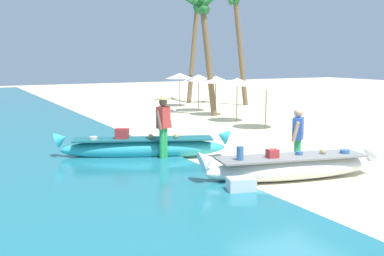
# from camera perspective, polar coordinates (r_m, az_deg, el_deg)

# --- Properties ---
(ground_plane) EXTENTS (80.00, 80.00, 0.00)m
(ground_plane) POSITION_cam_1_polar(r_m,az_deg,el_deg) (11.88, 12.20, -5.10)
(ground_plane) COLOR beige
(boat_white_foreground) EXTENTS (4.48, 1.69, 0.87)m
(boat_white_foreground) POSITION_cam_1_polar(r_m,az_deg,el_deg) (10.90, 12.11, -4.67)
(boat_white_foreground) COLOR white
(boat_white_foreground) RESTS_ON ground
(boat_cyan_midground) EXTENTS (4.65, 2.35, 0.86)m
(boat_cyan_midground) POSITION_cam_1_polar(r_m,az_deg,el_deg) (12.92, -6.04, -2.40)
(boat_cyan_midground) COLOR #33B2BC
(boat_cyan_midground) RESTS_ON ground
(person_vendor_hatted) EXTENTS (0.57, 0.46, 1.83)m
(person_vendor_hatted) POSITION_cam_1_polar(r_m,az_deg,el_deg) (12.41, -3.55, 0.66)
(person_vendor_hatted) COLOR green
(person_vendor_hatted) RESTS_ON ground
(person_tourist_customer) EXTENTS (0.54, 0.50, 1.60)m
(person_tourist_customer) POSITION_cam_1_polar(r_m,az_deg,el_deg) (11.39, 12.89, -1.06)
(person_tourist_customer) COLOR green
(person_tourist_customer) RESTS_ON ground
(parasol_row_0) EXTENTS (1.60, 1.60, 1.91)m
(parasol_row_0) POSITION_cam_1_polar(r_m,az_deg,el_deg) (18.32, 9.16, 5.32)
(parasol_row_0) COLOR #8E6B47
(parasol_row_0) RESTS_ON ground
(parasol_row_1) EXTENTS (1.60, 1.60, 1.91)m
(parasol_row_1) POSITION_cam_1_polar(r_m,az_deg,el_deg) (20.22, 5.59, 5.70)
(parasol_row_1) COLOR #8E6B47
(parasol_row_1) RESTS_ON ground
(parasol_row_2) EXTENTS (1.60, 1.60, 1.91)m
(parasol_row_2) POSITION_cam_1_polar(r_m,az_deg,el_deg) (22.31, 2.94, 6.01)
(parasol_row_2) COLOR #8E6B47
(parasol_row_2) RESTS_ON ground
(parasol_row_3) EXTENTS (1.60, 1.60, 1.91)m
(parasol_row_3) POSITION_cam_1_polar(r_m,az_deg,el_deg) (24.05, 0.81, 6.22)
(parasol_row_3) COLOR #8E6B47
(parasol_row_3) RESTS_ON ground
(parasol_row_4) EXTENTS (1.60, 1.60, 1.91)m
(parasol_row_4) POSITION_cam_1_polar(r_m,az_deg,el_deg) (26.51, -1.51, 6.45)
(parasol_row_4) COLOR #8E6B47
(parasol_row_4) RESTS_ON ground
(palm_tree_tall_inland) EXTENTS (2.76, 2.32, 6.81)m
(palm_tree_tall_inland) POSITION_cam_1_polar(r_m,az_deg,el_deg) (27.08, 5.44, 14.40)
(palm_tree_tall_inland) COLOR brown
(palm_tree_tall_inland) RESTS_ON ground
(palm_tree_leaning_seaward) EXTENTS (2.62, 2.76, 7.12)m
(palm_tree_leaning_seaward) POSITION_cam_1_polar(r_m,az_deg,el_deg) (29.08, 0.70, 14.66)
(palm_tree_leaning_seaward) COLOR brown
(palm_tree_leaning_seaward) RESTS_ON ground
(palm_tree_mid_cluster) EXTENTS (2.38, 2.89, 5.95)m
(palm_tree_mid_cluster) POSITION_cam_1_polar(r_m,az_deg,el_deg) (21.98, 1.36, 13.79)
(palm_tree_mid_cluster) COLOR brown
(palm_tree_mid_cluster) RESTS_ON ground
(cooler_box) EXTENTS (0.64, 0.50, 0.37)m
(cooler_box) POSITION_cam_1_polar(r_m,az_deg,el_deg) (9.58, 6.07, -7.16)
(cooler_box) COLOR silver
(cooler_box) RESTS_ON ground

